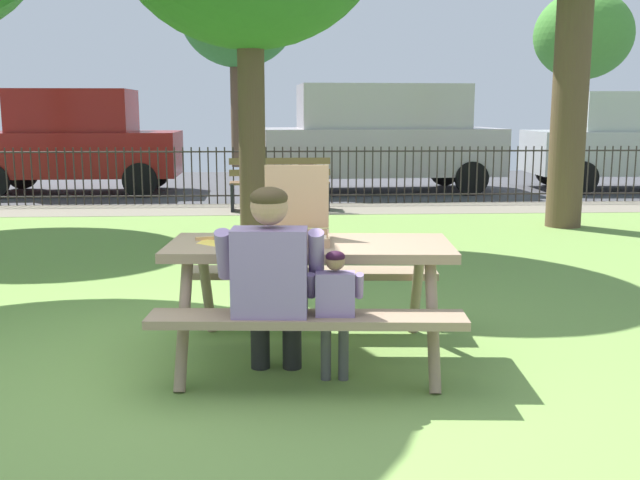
# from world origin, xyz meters

# --- Properties ---
(ground) EXTENTS (28.00, 12.40, 0.02)m
(ground) POSITION_xyz_m (0.00, 2.20, -0.01)
(ground) COLOR #749948
(cobblestone_walkway) EXTENTS (28.00, 1.40, 0.01)m
(cobblestone_walkway) POSITION_xyz_m (0.00, 7.70, -0.00)
(cobblestone_walkway) COLOR gray
(street_asphalt) EXTENTS (28.00, 6.56, 0.01)m
(street_asphalt) POSITION_xyz_m (0.00, 11.68, -0.01)
(street_asphalt) COLOR #424247
(picnic_table_foreground) EXTENTS (1.90, 1.60, 0.79)m
(picnic_table_foreground) POSITION_xyz_m (0.83, 0.38, 0.60)
(picnic_table_foreground) COLOR #987C62
(picnic_table_foreground) RESTS_ON ground
(pizza_box_open) EXTENTS (0.44, 0.47, 0.48)m
(pizza_box_open) POSITION_xyz_m (0.75, 0.48, 0.86)
(pizza_box_open) COLOR tan
(pizza_box_open) RESTS_ON picnic_table_foreground
(pizza_slice_on_table) EXTENTS (0.20, 0.27, 0.02)m
(pizza_slice_on_table) POSITION_xyz_m (0.19, 0.45, 0.78)
(pizza_slice_on_table) COLOR #F1C74B
(pizza_slice_on_table) RESTS_ON picnic_table_foreground
(adult_at_table) EXTENTS (0.62, 0.61, 1.19)m
(adult_at_table) POSITION_xyz_m (0.59, -0.10, 0.66)
(adult_at_table) COLOR black
(adult_at_table) RESTS_ON ground
(child_at_table) EXTENTS (0.33, 0.32, 0.83)m
(child_at_table) POSITION_xyz_m (0.96, -0.16, 0.51)
(child_at_table) COLOR #4B4B4B
(child_at_table) RESTS_ON ground
(iron_fence_streetside) EXTENTS (20.68, 0.03, 0.98)m
(iron_fence_streetside) POSITION_xyz_m (0.00, 8.40, 0.50)
(iron_fence_streetside) COLOR #2D2823
(iron_fence_streetside) RESTS_ON ground
(park_bench_center) EXTENTS (1.62, 0.53, 0.85)m
(park_bench_center) POSITION_xyz_m (0.65, 7.56, 0.42)
(park_bench_center) COLOR brown
(park_bench_center) RESTS_ON ground
(parked_car_left) EXTENTS (3.93, 1.90, 1.98)m
(parked_car_left) POSITION_xyz_m (-3.26, 10.27, 1.01)
(parked_car_left) COLOR maroon
(parked_car_left) RESTS_ON ground
(parked_car_center) EXTENTS (4.70, 2.17, 2.08)m
(parked_car_center) POSITION_xyz_m (2.65, 10.27, 1.10)
(parked_car_center) COLOR #BAB0B5
(parked_car_center) RESTS_ON ground
(parked_car_right) EXTENTS (4.46, 2.03, 1.94)m
(parked_car_right) POSITION_xyz_m (7.87, 10.27, 1.01)
(parked_car_right) COLOR #B6B8B8
(parked_car_right) RESTS_ON ground
(far_tree_midleft) EXTENTS (3.20, 3.20, 5.62)m
(far_tree_midleft) POSITION_xyz_m (-0.45, 16.81, 4.11)
(far_tree_midleft) COLOR brown
(far_tree_midleft) RESTS_ON ground
(far_tree_center) EXTENTS (2.75, 2.75, 4.90)m
(far_tree_center) POSITION_xyz_m (9.26, 16.81, 3.60)
(far_tree_center) COLOR brown
(far_tree_center) RESTS_ON ground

